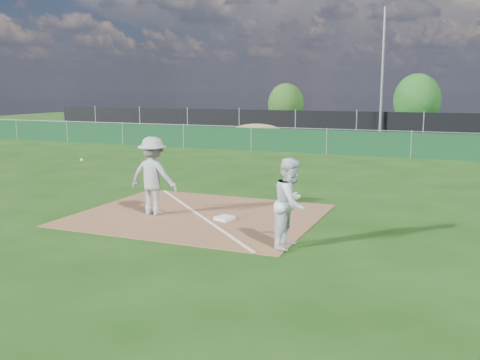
{
  "coord_description": "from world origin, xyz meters",
  "views": [
    {
      "loc": [
        6.1,
        -10.97,
        3.23
      ],
      "look_at": [
        1.15,
        1.0,
        1.0
      ],
      "focal_mm": 40.0,
      "sensor_mm": 36.0,
      "label": 1
    }
  ],
  "objects_px": {
    "car_mid": "(362,123)",
    "car_right": "(432,128)",
    "car_left": "(280,122)",
    "tree_left": "(286,104)",
    "light_pole": "(382,75)",
    "runner": "(291,203)",
    "tree_mid": "(417,100)",
    "first_base": "(225,218)",
    "play_at_first": "(153,176)"
  },
  "relations": [
    {
      "from": "car_mid",
      "to": "car_left",
      "type": "bearing_deg",
      "value": 83.86
    },
    {
      "from": "light_pole",
      "to": "runner",
      "type": "distance_m",
      "value": 23.73
    },
    {
      "from": "tree_left",
      "to": "tree_mid",
      "type": "bearing_deg",
      "value": 6.1
    },
    {
      "from": "car_mid",
      "to": "tree_left",
      "type": "relative_size",
      "value": 1.22
    },
    {
      "from": "runner",
      "to": "play_at_first",
      "type": "bearing_deg",
      "value": 73.24
    },
    {
      "from": "runner",
      "to": "car_right",
      "type": "bearing_deg",
      "value": -0.51
    },
    {
      "from": "light_pole",
      "to": "tree_mid",
      "type": "relative_size",
      "value": 1.81
    },
    {
      "from": "car_left",
      "to": "car_mid",
      "type": "distance_m",
      "value": 5.85
    },
    {
      "from": "play_at_first",
      "to": "tree_mid",
      "type": "height_order",
      "value": "tree_mid"
    },
    {
      "from": "play_at_first",
      "to": "car_right",
      "type": "height_order",
      "value": "play_at_first"
    },
    {
      "from": "car_mid",
      "to": "tree_mid",
      "type": "xyz_separation_m",
      "value": [
        3.14,
        7.0,
        1.53
      ]
    },
    {
      "from": "light_pole",
      "to": "play_at_first",
      "type": "xyz_separation_m",
      "value": [
        -2.6,
        -22.08,
        -2.98
      ]
    },
    {
      "from": "car_right",
      "to": "first_base",
      "type": "bearing_deg",
      "value": 148.62
    },
    {
      "from": "light_pole",
      "to": "car_left",
      "type": "height_order",
      "value": "light_pole"
    },
    {
      "from": "play_at_first",
      "to": "light_pole",
      "type": "bearing_deg",
      "value": 83.28
    },
    {
      "from": "tree_left",
      "to": "light_pole",
      "type": "bearing_deg",
      "value": -48.8
    },
    {
      "from": "light_pole",
      "to": "play_at_first",
      "type": "height_order",
      "value": "light_pole"
    },
    {
      "from": "play_at_first",
      "to": "tree_left",
      "type": "bearing_deg",
      "value": 101.87
    },
    {
      "from": "light_pole",
      "to": "play_at_first",
      "type": "bearing_deg",
      "value": -96.72
    },
    {
      "from": "tree_mid",
      "to": "runner",
      "type": "bearing_deg",
      "value": -89.46
    },
    {
      "from": "play_at_first",
      "to": "runner",
      "type": "distance_m",
      "value": 4.34
    },
    {
      "from": "car_right",
      "to": "tree_mid",
      "type": "distance_m",
      "value": 7.75
    },
    {
      "from": "play_at_first",
      "to": "car_right",
      "type": "xyz_separation_m",
      "value": [
        5.38,
        26.71,
        -0.43
      ]
    },
    {
      "from": "runner",
      "to": "tree_mid",
      "type": "distance_m",
      "value": 35.53
    },
    {
      "from": "car_left",
      "to": "tree_left",
      "type": "height_order",
      "value": "tree_left"
    },
    {
      "from": "car_mid",
      "to": "runner",
      "type": "bearing_deg",
      "value": 168.8
    },
    {
      "from": "first_base",
      "to": "tree_left",
      "type": "xyz_separation_m",
      "value": [
        -8.87,
        32.83,
        1.83
      ]
    },
    {
      "from": "car_left",
      "to": "car_right",
      "type": "relative_size",
      "value": 1.14
    },
    {
      "from": "light_pole",
      "to": "car_right",
      "type": "xyz_separation_m",
      "value": [
        2.78,
        4.63,
        -3.41
      ]
    },
    {
      "from": "car_mid",
      "to": "tree_mid",
      "type": "bearing_deg",
      "value": -42.31
    },
    {
      "from": "play_at_first",
      "to": "car_mid",
      "type": "height_order",
      "value": "play_at_first"
    },
    {
      "from": "runner",
      "to": "car_right",
      "type": "relative_size",
      "value": 0.46
    },
    {
      "from": "tree_left",
      "to": "first_base",
      "type": "bearing_deg",
      "value": -74.89
    },
    {
      "from": "car_left",
      "to": "car_right",
      "type": "distance_m",
      "value": 10.5
    },
    {
      "from": "runner",
      "to": "car_right",
      "type": "distance_m",
      "value": 28.14
    },
    {
      "from": "car_left",
      "to": "tree_left",
      "type": "relative_size",
      "value": 1.25
    },
    {
      "from": "car_left",
      "to": "light_pole",
      "type": "bearing_deg",
      "value": -105.79
    },
    {
      "from": "first_base",
      "to": "tree_left",
      "type": "relative_size",
      "value": 0.11
    },
    {
      "from": "first_base",
      "to": "car_left",
      "type": "distance_m",
      "value": 26.71
    },
    {
      "from": "first_base",
      "to": "car_left",
      "type": "bearing_deg",
      "value": 105.27
    },
    {
      "from": "tree_left",
      "to": "tree_mid",
      "type": "height_order",
      "value": "tree_mid"
    },
    {
      "from": "car_left",
      "to": "car_right",
      "type": "height_order",
      "value": "car_left"
    },
    {
      "from": "runner",
      "to": "tree_mid",
      "type": "bearing_deg",
      "value": 2.63
    },
    {
      "from": "play_at_first",
      "to": "tree_left",
      "type": "height_order",
      "value": "tree_left"
    },
    {
      "from": "car_mid",
      "to": "tree_left",
      "type": "bearing_deg",
      "value": 34.04
    },
    {
      "from": "car_left",
      "to": "first_base",
      "type": "bearing_deg",
      "value": -154.2
    },
    {
      "from": "first_base",
      "to": "tree_mid",
      "type": "height_order",
      "value": "tree_mid"
    },
    {
      "from": "play_at_first",
      "to": "car_mid",
      "type": "distance_m",
      "value": 27.11
    },
    {
      "from": "tree_mid",
      "to": "car_left",
      "type": "bearing_deg",
      "value": -137.14
    },
    {
      "from": "car_mid",
      "to": "car_right",
      "type": "xyz_separation_m",
      "value": [
        4.75,
        -0.39,
        -0.16
      ]
    }
  ]
}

